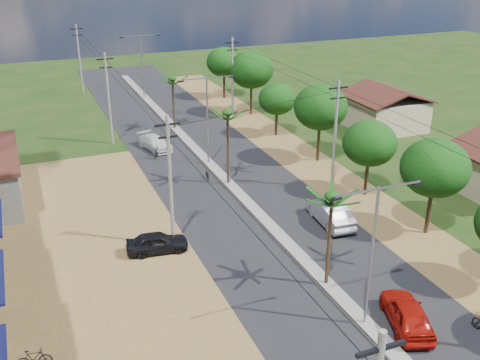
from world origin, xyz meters
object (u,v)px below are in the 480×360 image
(car_red_near, at_px, (407,314))
(car_silver_mid, at_px, (330,214))
(car_white_far, at_px, (155,143))
(car_parked_dark, at_px, (157,243))

(car_red_near, height_order, car_silver_mid, car_silver_mid)
(car_white_far, height_order, car_parked_dark, car_parked_dark)
(car_parked_dark, bearing_deg, car_red_near, -133.44)
(car_silver_mid, bearing_deg, car_white_far, -64.41)
(car_silver_mid, bearing_deg, car_red_near, 83.33)
(car_silver_mid, height_order, car_white_far, car_silver_mid)
(car_silver_mid, distance_m, car_white_far, 21.35)
(car_red_near, bearing_deg, car_white_far, -61.00)
(car_red_near, height_order, car_parked_dark, car_red_near)
(car_white_far, bearing_deg, car_red_near, -96.17)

